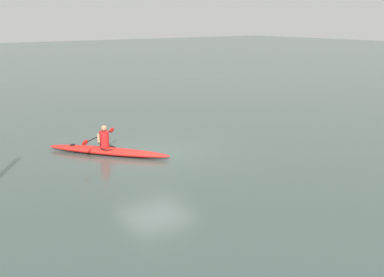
{
  "coord_description": "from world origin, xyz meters",
  "views": [
    {
      "loc": [
        9.13,
        14.71,
        4.71
      ],
      "look_at": [
        1.42,
        4.17,
        1.52
      ],
      "focal_mm": 46.99,
      "sensor_mm": 36.0,
      "label": 1
    }
  ],
  "objects": [
    {
      "name": "kayak",
      "position": [
        1.52,
        -0.68,
        0.13
      ],
      "size": [
        3.22,
        4.07,
        0.26
      ],
      "color": "red",
      "rests_on": "ground"
    },
    {
      "name": "ground_plane",
      "position": [
        0.0,
        0.0,
        0.0
      ],
      "size": [
        160.0,
        160.0,
        0.0
      ],
      "primitive_type": "plane",
      "color": "#384742"
    },
    {
      "name": "kayaker",
      "position": [
        1.61,
        -0.79,
        0.6
      ],
      "size": [
        1.92,
        1.43,
        0.79
      ],
      "color": "red",
      "rests_on": "kayak"
    }
  ]
}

